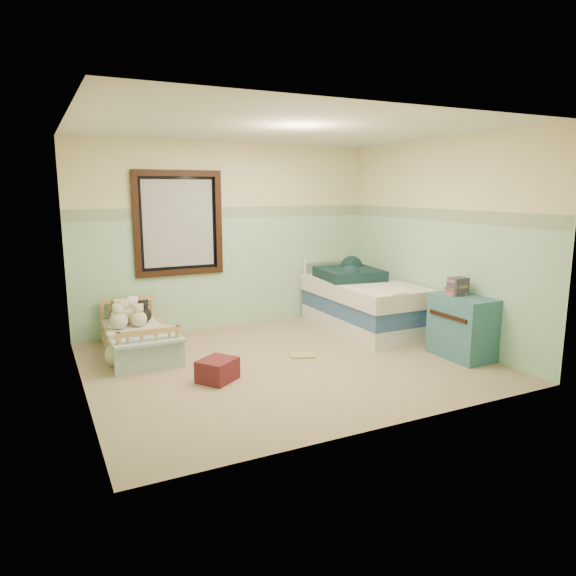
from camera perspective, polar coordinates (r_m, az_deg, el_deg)
name	(u,v)px	position (r m, az deg, el deg)	size (l,w,h in m)	color
floor	(287,363)	(5.87, -0.13, -8.16)	(4.20, 3.60, 0.02)	gray
ceiling	(287,127)	(5.58, -0.14, 17.11)	(4.20, 3.60, 0.02)	silver
wall_back	(229,236)	(7.24, -6.45, 5.60)	(4.20, 0.04, 2.50)	#D7CE87
wall_front	(391,274)	(4.06, 11.11, 1.47)	(4.20, 0.04, 2.50)	#D7CE87
wall_left	(75,262)	(5.04, -22.15, 2.64)	(0.04, 3.60, 2.50)	#D7CE87
wall_right	(439,241)	(6.77, 16.09, 4.90)	(0.04, 3.60, 2.50)	#D7CE87
wainscot_mint	(230,273)	(7.29, -6.32, 1.67)	(4.20, 0.01, 1.50)	#8BBD94
border_strip	(229,213)	(7.20, -6.46, 8.17)	(4.20, 0.01, 0.15)	#4A6F4E
window_frame	(179,223)	(6.98, -11.82, 6.90)	(1.16, 0.06, 1.36)	black
window_blinds	(179,223)	(6.99, -11.84, 6.90)	(0.92, 0.01, 1.12)	#B6B6B0
toddler_bed_frame	(139,346)	(6.38, -15.97, -6.11)	(0.67, 1.35, 0.17)	#A3724E
toddler_mattress	(138,334)	(6.34, -16.04, -4.84)	(0.62, 1.29, 0.12)	silver
patchwork_quilt	(145,337)	(5.92, -15.34, -5.15)	(0.73, 0.67, 0.03)	#6BA2E0
plush_bed_brown	(117,314)	(6.76, -18.13, -2.69)	(0.18, 0.18, 0.18)	brown
plush_bed_white	(134,311)	(6.79, -16.46, -2.45)	(0.20, 0.20, 0.20)	white
plush_bed_tan	(124,316)	(6.55, -17.42, -2.94)	(0.21, 0.21, 0.21)	beige
plush_bed_dark	(144,315)	(6.59, -15.44, -2.83)	(0.19, 0.19, 0.19)	black
plush_floor_cream	(122,356)	(5.96, -17.65, -7.05)	(0.24, 0.24, 0.24)	beige
plush_floor_tan	(117,355)	(6.00, -18.16, -6.93)	(0.25, 0.25, 0.25)	beige
twin_bed_frame	(363,321)	(7.24, 8.20, -3.61)	(0.92, 1.84, 0.22)	white
twin_boxspring	(364,306)	(7.19, 8.24, -1.91)	(0.92, 1.84, 0.22)	navy
twin_mattress	(364,290)	(7.14, 8.29, -0.19)	(0.96, 1.87, 0.22)	silver
teal_blanket	(349,274)	(7.33, 6.68, 1.56)	(0.78, 0.83, 0.14)	black
dresser	(462,327)	(6.26, 18.46, -4.05)	(0.44, 0.70, 0.70)	#235C67
book_stack	(458,286)	(6.24, 18.03, 0.18)	(0.20, 0.16, 0.20)	#552F31
red_pillow	(217,370)	(5.34, -7.69, -8.84)	(0.36, 0.31, 0.22)	maroon
floor_book	(302,355)	(6.06, 1.59, -7.33)	(0.28, 0.21, 0.03)	yellow
extra_plush_0	(139,319)	(6.41, -15.94, -3.25)	(0.19, 0.19, 0.19)	beige
extra_plush_1	(120,316)	(6.59, -17.84, -2.88)	(0.21, 0.21, 0.21)	white
extra_plush_2	(132,313)	(6.72, -16.65, -2.63)	(0.19, 0.19, 0.19)	white
extra_plush_3	(119,321)	(6.35, -17.96, -3.42)	(0.20, 0.20, 0.20)	beige
extra_plush_4	(121,314)	(6.75, -17.78, -2.75)	(0.17, 0.17, 0.17)	white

